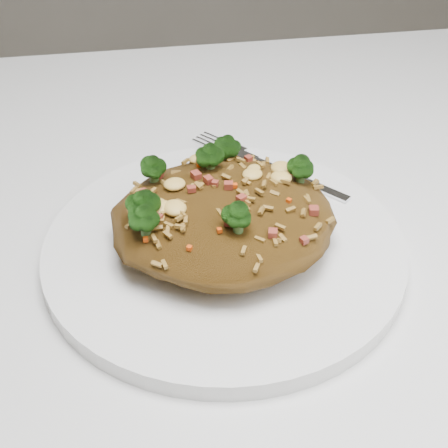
{
  "coord_description": "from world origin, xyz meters",
  "views": [
    {
      "loc": [
        -0.05,
        -0.37,
        1.06
      ],
      "look_at": [
        0.01,
        -0.01,
        0.78
      ],
      "focal_mm": 50.0,
      "sensor_mm": 36.0,
      "label": 1
    }
  ],
  "objects": [
    {
      "name": "dining_table",
      "position": [
        0.0,
        0.0,
        0.66
      ],
      "size": [
        1.2,
        0.8,
        0.75
      ],
      "color": "silver",
      "rests_on": "ground"
    },
    {
      "name": "plate",
      "position": [
        0.01,
        -0.01,
        0.76
      ],
      "size": [
        0.27,
        0.27,
        0.01
      ],
      "primitive_type": "cylinder",
      "color": "white",
      "rests_on": "dining_table"
    },
    {
      "name": "fried_rice",
      "position": [
        0.01,
        -0.01,
        0.79
      ],
      "size": [
        0.16,
        0.15,
        0.06
      ],
      "color": "brown",
      "rests_on": "plate"
    },
    {
      "name": "fork",
      "position": [
        0.07,
        0.07,
        0.77
      ],
      "size": [
        0.12,
        0.13,
        0.0
      ],
      "rotation": [
        0.0,
        0.0,
        -0.85
      ],
      "color": "silver",
      "rests_on": "plate"
    }
  ]
}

